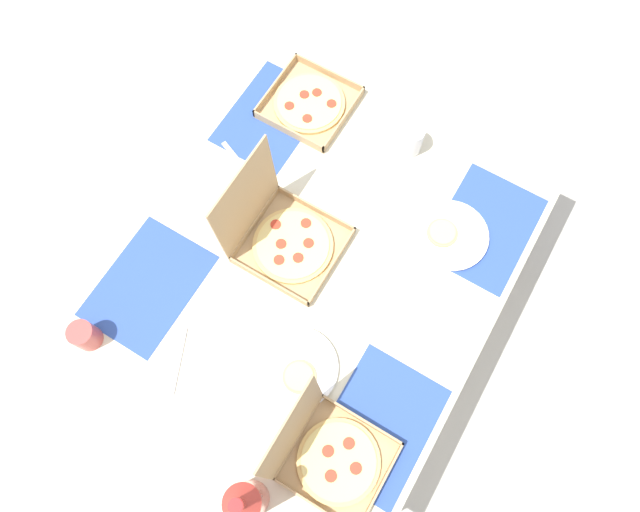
% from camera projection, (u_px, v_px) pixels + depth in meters
% --- Properties ---
extents(ground_plane, '(6.00, 6.00, 0.00)m').
position_uv_depth(ground_plane, '(320.00, 316.00, 2.42)').
color(ground_plane, beige).
extents(dining_table, '(1.49, 1.07, 0.73)m').
position_uv_depth(dining_table, '(320.00, 267.00, 1.82)').
color(dining_table, '#3F3328').
rests_on(dining_table, ground_plane).
extents(placemat_near_left, '(0.36, 0.26, 0.00)m').
position_uv_depth(placemat_near_left, '(379.00, 425.00, 1.56)').
color(placemat_near_left, '#2D4C9E').
rests_on(placemat_near_left, dining_table).
extents(placemat_near_right, '(0.36, 0.26, 0.00)m').
position_uv_depth(placemat_near_right, '(485.00, 227.00, 1.76)').
color(placemat_near_right, '#2D4C9E').
rests_on(placemat_near_right, dining_table).
extents(placemat_far_left, '(0.36, 0.26, 0.00)m').
position_uv_depth(placemat_far_left, '(148.00, 285.00, 1.70)').
color(placemat_far_left, '#2D4C9E').
rests_on(placemat_far_left, dining_table).
extents(placemat_far_right, '(0.36, 0.26, 0.00)m').
position_uv_depth(placemat_far_right, '(271.00, 117.00, 1.90)').
color(placemat_far_right, '#2D4C9E').
rests_on(placemat_far_right, dining_table).
extents(pizza_box_edge_far, '(0.27, 0.29, 0.31)m').
position_uv_depth(pizza_box_edge_far, '(283.00, 236.00, 1.70)').
color(pizza_box_edge_far, tan).
rests_on(pizza_box_edge_far, dining_table).
extents(pizza_box_center, '(0.27, 0.27, 0.04)m').
position_uv_depth(pizza_box_center, '(309.00, 103.00, 1.90)').
color(pizza_box_center, tan).
rests_on(pizza_box_center, dining_table).
extents(pizza_box_corner_left, '(0.25, 0.28, 0.29)m').
position_uv_depth(pizza_box_corner_left, '(329.00, 455.00, 1.50)').
color(pizza_box_corner_left, tan).
rests_on(pizza_box_corner_left, dining_table).
extents(plate_near_right, '(0.23, 0.23, 0.03)m').
position_uv_depth(plate_near_right, '(297.00, 368.00, 1.61)').
color(plate_near_right, white).
rests_on(plate_near_right, dining_table).
extents(plate_far_left, '(0.23, 0.23, 0.03)m').
position_uv_depth(plate_far_left, '(450.00, 235.00, 1.74)').
color(plate_far_left, white).
rests_on(plate_far_left, dining_table).
extents(soda_bottle, '(0.09, 0.09, 0.32)m').
position_uv_depth(soda_bottle, '(246.00, 501.00, 1.38)').
color(soda_bottle, '#B2382D').
rests_on(soda_bottle, dining_table).
extents(cup_red, '(0.07, 0.07, 0.09)m').
position_uv_depth(cup_red, '(85.00, 336.00, 1.60)').
color(cup_red, '#BF4742').
rests_on(cup_red, dining_table).
extents(cup_dark, '(0.08, 0.08, 0.10)m').
position_uv_depth(cup_dark, '(410.00, 139.00, 1.81)').
color(cup_dark, silver).
rests_on(cup_dark, dining_table).
extents(fork_by_near_right, '(0.18, 0.09, 0.00)m').
position_uv_depth(fork_by_near_right, '(178.00, 360.00, 1.62)').
color(fork_by_near_right, '#B7B7BC').
rests_on(fork_by_near_right, dining_table).
extents(knife_by_far_left, '(0.17, 0.15, 0.00)m').
position_uv_depth(knife_by_far_left, '(396.00, 100.00, 1.92)').
color(knife_by_far_left, '#B7B7BC').
rests_on(knife_by_far_left, dining_table).
extents(fork_by_near_left, '(0.09, 0.18, 0.00)m').
position_uv_depth(fork_by_near_left, '(240.00, 163.00, 1.84)').
color(fork_by_near_left, '#B7B7BC').
rests_on(fork_by_near_left, dining_table).
extents(fork_by_far_right, '(0.10, 0.17, 0.00)m').
position_uv_depth(fork_by_far_right, '(368.00, 195.00, 1.80)').
color(fork_by_far_right, '#B7B7BC').
rests_on(fork_by_far_right, dining_table).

